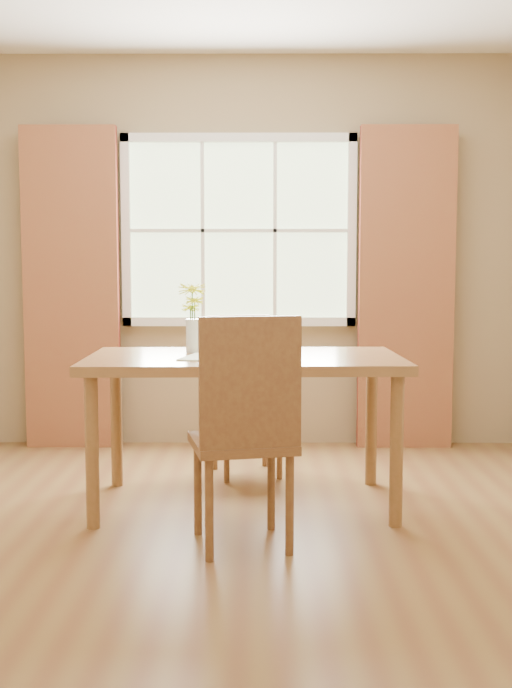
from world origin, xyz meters
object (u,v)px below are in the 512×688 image
at_px(dining_table, 244,371).
at_px(chair_near, 246,423).
at_px(chair_far, 243,387).
at_px(croissant_sandwich, 227,343).
at_px(flower_vase, 192,311).
at_px(water_glass, 293,348).

xyz_separation_m(dining_table, chair_near, (0.02, -0.71, -0.14)).
bearing_deg(dining_table, chair_near, -89.72).
height_order(dining_table, chair_near, chair_near).
bearing_deg(dining_table, chair_far, 90.51).
height_order(chair_far, croissant_sandwich, chair_far).
bearing_deg(dining_table, croissant_sandwich, -131.17).
distance_m(dining_table, flower_vase, 0.45).
xyz_separation_m(chair_near, croissant_sandwich, (-0.10, 0.61, 0.29)).
bearing_deg(water_glass, dining_table, 153.94).
bearing_deg(water_glass, chair_near, -111.22).
bearing_deg(chair_far, chair_near, -103.75).
bearing_deg(chair_far, water_glass, -87.26).
relative_size(chair_near, chair_far, 1.10).
bearing_deg(dining_table, water_glass, -27.35).
xyz_separation_m(chair_near, flower_vase, (-0.30, 0.88, 0.44)).
bearing_deg(flower_vase, chair_near, -70.96).
bearing_deg(flower_vase, water_glass, -28.49).
relative_size(chair_near, croissant_sandwich, 5.60).
height_order(croissant_sandwich, water_glass, croissant_sandwich).
distance_m(chair_far, croissant_sandwich, 0.87).
distance_m(croissant_sandwich, water_glass, 0.33).
bearing_deg(chair_near, flower_vase, 96.73).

